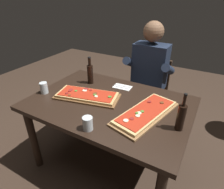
# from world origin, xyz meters

# --- Properties ---
(ground_plane) EXTENTS (6.40, 6.40, 0.00)m
(ground_plane) POSITION_xyz_m (0.00, 0.00, 0.00)
(ground_plane) COLOR #38281E
(dining_table) EXTENTS (1.40, 0.96, 0.74)m
(dining_table) POSITION_xyz_m (0.00, 0.00, 0.64)
(dining_table) COLOR black
(dining_table) RESTS_ON ground_plane
(pizza_rectangular_front) EXTENTS (0.63, 0.38, 0.05)m
(pizza_rectangular_front) POSITION_xyz_m (-0.22, -0.03, 0.76)
(pizza_rectangular_front) COLOR brown
(pizza_rectangular_front) RESTS_ON dining_table
(pizza_rectangular_left) EXTENTS (0.39, 0.66, 0.05)m
(pizza_rectangular_left) POSITION_xyz_m (0.35, -0.03, 0.76)
(pizza_rectangular_left) COLOR olive
(pizza_rectangular_left) RESTS_ON dining_table
(wine_bottle_dark) EXTENTS (0.06, 0.06, 0.28)m
(wine_bottle_dark) POSITION_xyz_m (-0.37, 0.24, 0.85)
(wine_bottle_dark) COLOR black
(wine_bottle_dark) RESTS_ON dining_table
(oil_bottle_amber) EXTENTS (0.06, 0.06, 0.29)m
(oil_bottle_amber) POSITION_xyz_m (0.62, -0.08, 0.85)
(oil_bottle_amber) COLOR black
(oil_bottle_amber) RESTS_ON dining_table
(tumbler_near_camera) EXTENTS (0.07, 0.07, 0.11)m
(tumbler_near_camera) POSITION_xyz_m (-0.62, -0.16, 0.79)
(tumbler_near_camera) COLOR silver
(tumbler_near_camera) RESTS_ON dining_table
(tumbler_far_side) EXTENTS (0.07, 0.07, 0.10)m
(tumbler_far_side) POSITION_xyz_m (0.06, -0.40, 0.78)
(tumbler_far_side) COLOR silver
(tumbler_far_side) RESTS_ON dining_table
(napkin_cutlery_set) EXTENTS (0.19, 0.12, 0.01)m
(napkin_cutlery_set) POSITION_xyz_m (-0.03, 0.31, 0.74)
(napkin_cutlery_set) COLOR white
(napkin_cutlery_set) RESTS_ON dining_table
(diner_chair) EXTENTS (0.44, 0.44, 0.87)m
(diner_chair) POSITION_xyz_m (0.09, 0.86, 0.49)
(diner_chair) COLOR #3D2B1E
(diner_chair) RESTS_ON ground_plane
(seated_diner) EXTENTS (0.53, 0.41, 1.33)m
(seated_diner) POSITION_xyz_m (0.09, 0.74, 0.74)
(seated_diner) COLOR #23232D
(seated_diner) RESTS_ON ground_plane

